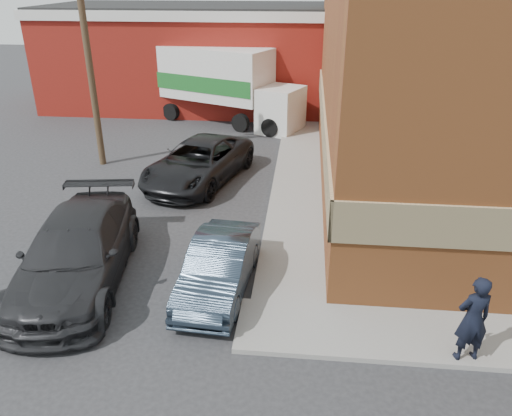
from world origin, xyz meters
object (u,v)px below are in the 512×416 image
(suv_b, at_px, (76,252))
(box_truck, at_px, (226,81))
(sedan, at_px, (219,266))
(man, at_px, (473,319))
(suv_a, at_px, (199,162))
(warehouse, at_px, (192,55))
(utility_pole, at_px, (87,45))

(suv_b, bearing_deg, box_truck, 76.15)
(sedan, bearing_deg, man, -16.90)
(man, bearing_deg, suv_a, -63.66)
(warehouse, xyz_separation_m, box_truck, (2.68, -4.30, -0.61))
(man, bearing_deg, box_truck, -79.04)
(man, xyz_separation_m, suv_a, (-7.34, 9.06, -0.30))
(sedan, bearing_deg, box_truck, 102.16)
(suv_a, bearing_deg, utility_pole, 176.37)
(man, relative_size, box_truck, 0.24)
(suv_b, xyz_separation_m, box_truck, (1.43, 15.20, 1.35))
(sedan, bearing_deg, suv_b, -176.01)
(suv_b, bearing_deg, suv_a, 68.33)
(man, distance_m, sedan, 5.76)
(man, bearing_deg, sedan, -33.58)
(warehouse, height_order, suv_a, warehouse)
(utility_pole, distance_m, suv_a, 6.11)
(utility_pole, bearing_deg, suv_a, -18.76)
(warehouse, distance_m, man, 23.92)
(man, distance_m, box_truck, 18.86)
(warehouse, relative_size, sedan, 4.04)
(sedan, height_order, box_truck, box_truck)
(utility_pole, bearing_deg, suv_b, -72.08)
(utility_pole, xyz_separation_m, suv_a, (4.39, -1.49, -3.97))
(warehouse, xyz_separation_m, man, (10.24, -21.55, -1.74))
(sedan, xyz_separation_m, suv_b, (-3.62, 0.00, 0.19))
(utility_pole, distance_m, man, 16.20)
(man, bearing_deg, utility_pole, -54.65)
(sedan, bearing_deg, suv_a, 109.71)
(box_truck, bearing_deg, warehouse, 145.78)
(man, distance_m, suv_a, 11.66)
(man, height_order, sedan, man)
(box_truck, bearing_deg, sedan, -57.97)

